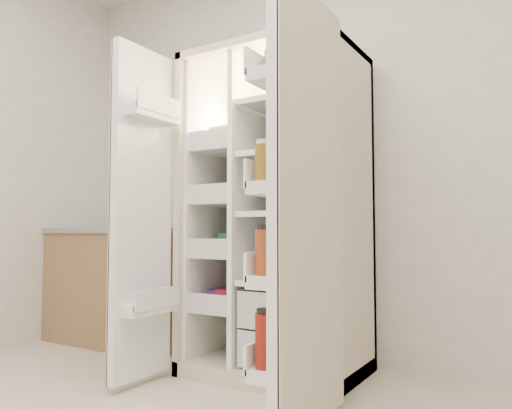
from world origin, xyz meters
The scene contains 5 objects.
wall_back centered at (0.00, 2.00, 1.35)m, with size 4.00×0.02×2.70m, color white.
refrigerator centered at (-0.13, 1.65, 0.74)m, with size 0.92×0.70×1.80m.
freezer_door centered at (-0.65, 1.05, 0.89)m, with size 0.15×0.40×1.72m.
fridge_door centered at (0.33, 0.96, 0.87)m, with size 0.17×0.58×1.72m.
kitchen_counter centered at (-1.45, 1.70, 0.41)m, with size 1.12×0.60×0.81m.
Camera 1 is at (1.18, -0.80, 0.79)m, focal length 34.00 mm.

